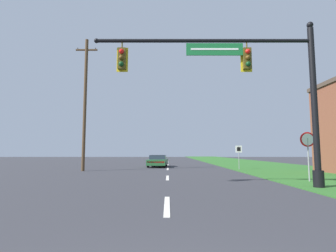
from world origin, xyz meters
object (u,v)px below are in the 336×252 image
object	(u,v)px
car_ahead	(158,161)
stop_sign	(308,145)
signal_mast	(257,84)
route_sign_post	(239,152)
utility_pole_near	(85,102)

from	to	relation	value
car_ahead	stop_sign	size ratio (longest dim) A/B	1.74
signal_mast	car_ahead	bearing A→B (deg)	107.23
route_sign_post	utility_pole_near	xyz separation A→B (m)	(-12.95, -1.45, 4.12)
signal_mast	car_ahead	size ratio (longest dim) A/B	2.27
signal_mast	route_sign_post	distance (m)	12.05
utility_pole_near	signal_mast	bearing A→B (deg)	-43.07
car_ahead	route_sign_post	bearing A→B (deg)	-31.59
signal_mast	car_ahead	world-z (taller)	signal_mast
signal_mast	route_sign_post	bearing A→B (deg)	78.96
car_ahead	route_sign_post	size ratio (longest dim) A/B	2.15
signal_mast	stop_sign	size ratio (longest dim) A/B	3.95
signal_mast	utility_pole_near	bearing A→B (deg)	136.93
car_ahead	utility_pole_near	world-z (taller)	utility_pole_near
stop_sign	route_sign_post	world-z (taller)	stop_sign
route_sign_post	stop_sign	bearing A→B (deg)	-83.39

